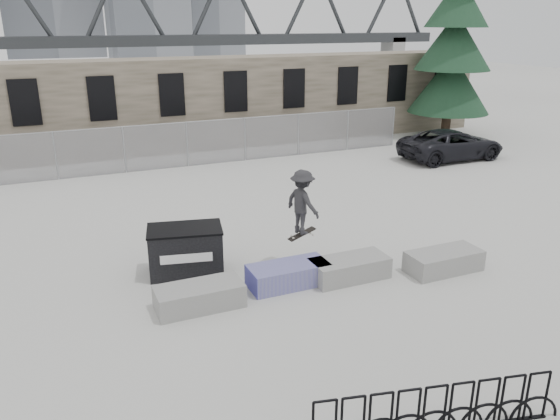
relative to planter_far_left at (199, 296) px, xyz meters
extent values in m
plane|color=beige|center=(2.98, 0.20, -0.30)|extent=(120.00, 120.00, 0.00)
cube|color=brown|center=(2.98, 16.45, 1.95)|extent=(36.00, 2.50, 4.50)
cube|color=black|center=(-3.42, 15.18, 2.60)|extent=(1.20, 0.12, 2.00)
cube|color=black|center=(-0.22, 15.18, 2.60)|extent=(1.20, 0.12, 2.00)
cube|color=black|center=(2.98, 15.18, 2.60)|extent=(1.20, 0.12, 2.00)
cube|color=black|center=(6.18, 15.18, 2.60)|extent=(1.20, 0.12, 2.00)
cube|color=black|center=(9.38, 15.18, 2.60)|extent=(1.20, 0.12, 2.00)
cube|color=black|center=(12.58, 15.18, 2.60)|extent=(1.20, 0.12, 2.00)
cube|color=black|center=(15.78, 15.18, 2.60)|extent=(1.20, 0.12, 2.00)
cube|color=black|center=(18.98, 15.18, 2.60)|extent=(1.20, 0.12, 2.00)
cylinder|color=gray|center=(-2.52, 12.70, 0.70)|extent=(0.06, 0.06, 2.00)
cylinder|color=gray|center=(0.23, 12.70, 0.70)|extent=(0.06, 0.06, 2.00)
cylinder|color=gray|center=(2.98, 12.70, 0.70)|extent=(0.06, 0.06, 2.00)
cylinder|color=gray|center=(5.73, 12.70, 0.70)|extent=(0.06, 0.06, 2.00)
cylinder|color=gray|center=(8.48, 12.70, 0.70)|extent=(0.06, 0.06, 2.00)
cylinder|color=gray|center=(11.23, 12.70, 0.70)|extent=(0.06, 0.06, 2.00)
cylinder|color=gray|center=(13.98, 12.70, 0.70)|extent=(0.06, 0.06, 2.00)
cube|color=#99999E|center=(2.98, 12.70, 0.70)|extent=(22.00, 0.02, 2.00)
cylinder|color=gray|center=(2.98, 12.70, 1.70)|extent=(22.00, 0.04, 0.04)
cube|color=gray|center=(0.00, 0.00, -0.02)|extent=(2.00, 0.90, 0.55)
cube|color=#2D471E|center=(0.00, 0.00, 0.19)|extent=(1.76, 0.66, 0.10)
cube|color=#3937A5|center=(2.34, 0.22, -0.02)|extent=(2.00, 0.90, 0.55)
cube|color=#2D471E|center=(2.34, 0.22, 0.19)|extent=(1.76, 0.66, 0.10)
cube|color=gray|center=(3.92, -0.06, -0.02)|extent=(2.00, 0.90, 0.55)
cube|color=#2D471E|center=(3.92, -0.06, 0.19)|extent=(1.76, 0.66, 0.10)
cube|color=gray|center=(6.43, -0.66, -0.02)|extent=(2.00, 0.90, 0.55)
cube|color=#2D471E|center=(6.43, -0.66, 0.19)|extent=(1.76, 0.66, 0.10)
cube|color=black|center=(0.19, 1.93, 0.30)|extent=(2.04, 1.48, 1.20)
cube|color=black|center=(0.19, 1.93, 0.92)|extent=(2.10, 1.53, 0.06)
cube|color=white|center=(0.06, 1.37, 0.35)|extent=(1.27, 0.30, 0.23)
torus|color=black|center=(1.44, -5.25, 0.15)|extent=(0.88, 0.24, 0.89)
torus|color=black|center=(1.88, -5.35, 0.15)|extent=(0.88, 0.24, 0.89)
torus|color=black|center=(2.32, -5.45, 0.15)|extent=(0.88, 0.24, 0.89)
torus|color=black|center=(2.76, -5.54, 0.15)|extent=(0.88, 0.24, 0.89)
torus|color=black|center=(3.20, -5.64, 0.15)|extent=(0.88, 0.24, 0.89)
torus|color=black|center=(3.64, -5.74, 0.15)|extent=(0.88, 0.24, 0.89)
torus|color=black|center=(4.08, -5.83, 0.15)|extent=(0.88, 0.24, 0.89)
cylinder|color=#38281E|center=(17.96, 13.33, 0.74)|extent=(0.50, 0.50, 2.08)
cone|color=black|center=(17.96, 13.33, 2.70)|extent=(4.39, 4.39, 3.20)
cone|color=black|center=(17.96, 13.33, 4.90)|extent=(4.05, 4.05, 3.00)
cone|color=black|center=(17.96, 13.33, 6.90)|extent=(3.34, 3.34, 2.60)
cube|color=#2D3033|center=(12.98, 55.20, 3.70)|extent=(70.00, 3.00, 1.20)
cube|color=gray|center=(42.98, 55.20, 1.70)|extent=(2.00, 3.00, 4.00)
imported|color=black|center=(14.79, 9.07, 0.41)|extent=(5.10, 2.37, 1.41)
imported|color=#28282A|center=(3.12, 1.10, 1.51)|extent=(0.94, 1.25, 1.72)
cube|color=black|center=(3.12, 1.10, 0.63)|extent=(0.80, 0.31, 0.23)
cylinder|color=beige|center=(2.84, 1.03, 0.58)|extent=(0.06, 0.03, 0.06)
cylinder|color=beige|center=(2.84, 1.17, 0.58)|extent=(0.06, 0.03, 0.06)
cylinder|color=beige|center=(3.40, 1.03, 0.58)|extent=(0.06, 0.03, 0.06)
cylinder|color=beige|center=(3.40, 1.17, 0.58)|extent=(0.06, 0.03, 0.06)
camera|label=1|loc=(-2.73, -10.97, 5.98)|focal=35.00mm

